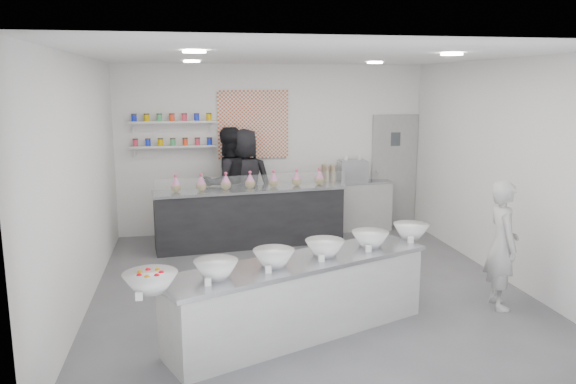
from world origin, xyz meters
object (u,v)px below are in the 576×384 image
(back_bar, at_px, (251,217))
(espresso_machine, at_px, (352,171))
(prep_counter, at_px, (300,298))
(woman_prep, at_px, (502,245))
(espresso_ledge, at_px, (358,206))
(staff_right, at_px, (245,184))
(staff_left, at_px, (228,184))

(back_bar, distance_m, espresso_machine, 2.16)
(back_bar, bearing_deg, prep_counter, -94.02)
(espresso_machine, height_order, woman_prep, woman_prep)
(prep_counter, xyz_separation_m, woman_prep, (2.53, 0.33, 0.36))
(back_bar, distance_m, woman_prep, 4.11)
(espresso_ledge, xyz_separation_m, espresso_machine, (-0.12, 0.00, 0.64))
(espresso_ledge, bearing_deg, staff_right, -175.01)
(woman_prep, bearing_deg, back_bar, 51.79)
(staff_left, relative_size, staff_right, 1.01)
(espresso_ledge, height_order, woman_prep, woman_prep)
(espresso_machine, xyz_separation_m, staff_right, (-1.98, -0.18, -0.14))
(staff_right, bearing_deg, espresso_ledge, -165.88)
(staff_left, xyz_separation_m, staff_right, (0.29, -0.00, -0.01))
(prep_counter, xyz_separation_m, espresso_machine, (1.80, 4.15, 0.68))
(espresso_machine, bearing_deg, woman_prep, -79.31)
(prep_counter, height_order, staff_left, staff_left)
(prep_counter, bearing_deg, back_bar, 69.40)
(prep_counter, bearing_deg, espresso_ledge, 42.18)
(espresso_ledge, bearing_deg, staff_left, -175.69)
(back_bar, distance_m, espresso_ledge, 2.18)
(prep_counter, relative_size, back_bar, 0.97)
(espresso_machine, relative_size, woman_prep, 0.32)
(espresso_ledge, height_order, staff_right, staff_right)
(back_bar, relative_size, staff_left, 1.62)
(back_bar, relative_size, espresso_ledge, 2.58)
(woman_prep, bearing_deg, staff_right, 47.83)
(espresso_machine, height_order, staff_left, staff_left)
(prep_counter, distance_m, back_bar, 3.45)
(prep_counter, xyz_separation_m, espresso_ledge, (1.92, 4.15, 0.04))
(prep_counter, relative_size, staff_right, 1.59)
(prep_counter, height_order, woman_prep, woman_prep)
(prep_counter, distance_m, woman_prep, 2.57)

